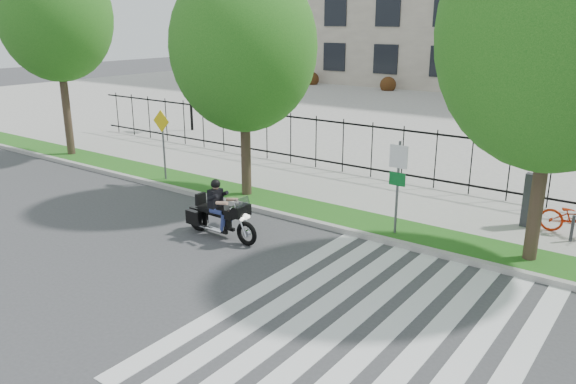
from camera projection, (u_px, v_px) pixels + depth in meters
The scene contains 14 objects.
ground at pixel (187, 266), 13.37m from camera, with size 120.00×120.00×0.00m, color #3B3B3E.
curb at pixel (288, 217), 16.51m from camera, with size 60.00×0.20×0.15m, color #9F9C96.
grass_verge at pixel (304, 209), 17.17m from camera, with size 60.00×1.50×0.15m, color #1D5816.
sidewalk at pixel (346, 190), 19.10m from camera, with size 60.00×3.50×0.15m, color gray.
plaza at pixel (500, 120), 32.65m from camera, with size 80.00×34.00×0.10m, color gray.
crosswalk_stripes at pixel (366, 329), 10.65m from camera, with size 5.70×8.00×0.01m, color silver, non-canonical shape.
iron_fence at pixel (372, 150), 20.13m from camera, with size 30.00×0.06×2.00m, color black, non-canonical shape.
lamp_post_left at pixel (189, 70), 28.46m from camera, with size 1.06×0.70×4.25m.
street_tree_0 at pixel (56, 17), 22.33m from camera, with size 4.47×4.47×8.18m.
street_tree_1 at pixel (243, 47), 17.07m from camera, with size 4.53×4.53×7.29m.
street_tree_2 at pixel (560, 33), 11.93m from camera, with size 5.25×5.25×8.22m.
sign_pole_regulatory at pixel (398, 176), 14.59m from camera, with size 0.50×0.09×2.50m.
sign_pole_warning at pixel (163, 135), 19.68m from camera, with size 0.78×0.09×2.49m.
motorcycle_rider at pixel (220, 215), 14.97m from camera, with size 2.50×0.74×1.93m.
Camera 1 is at (9.19, -8.47, 5.61)m, focal length 35.00 mm.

